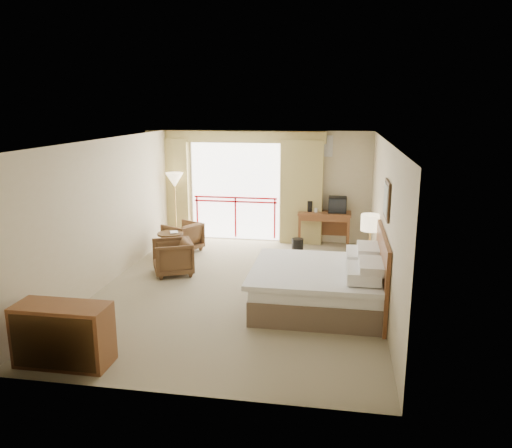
% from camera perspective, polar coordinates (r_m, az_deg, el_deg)
% --- Properties ---
extents(floor, '(7.00, 7.00, 0.00)m').
position_cam_1_polar(floor, '(9.25, -1.87, -7.39)').
color(floor, gray).
rests_on(floor, ground).
extents(ceiling, '(7.00, 7.00, 0.00)m').
position_cam_1_polar(ceiling, '(8.66, -2.01, 9.55)').
color(ceiling, white).
rests_on(ceiling, wall_back).
extents(wall_back, '(5.00, 0.00, 5.00)m').
position_cam_1_polar(wall_back, '(12.25, 1.32, 4.33)').
color(wall_back, '#C7B890').
rests_on(wall_back, ground).
extents(wall_front, '(5.00, 0.00, 5.00)m').
position_cam_1_polar(wall_front, '(5.60, -9.10, -6.95)').
color(wall_front, '#C7B890').
rests_on(wall_front, ground).
extents(wall_left, '(0.00, 7.00, 7.00)m').
position_cam_1_polar(wall_left, '(9.66, -16.63, 1.31)').
color(wall_left, '#C7B890').
rests_on(wall_left, ground).
extents(wall_right, '(0.00, 7.00, 7.00)m').
position_cam_1_polar(wall_right, '(8.72, 14.38, 0.18)').
color(wall_right, '#C7B890').
rests_on(wall_right, ground).
extents(balcony_door, '(2.40, 0.00, 2.40)m').
position_cam_1_polar(balcony_door, '(12.39, -2.37, 3.73)').
color(balcony_door, white).
rests_on(balcony_door, wall_back).
extents(balcony_railing, '(2.09, 0.03, 1.02)m').
position_cam_1_polar(balcony_railing, '(12.44, -2.37, 1.95)').
color(balcony_railing, red).
rests_on(balcony_railing, wall_back).
extents(curtain_left, '(1.00, 0.26, 2.50)m').
position_cam_1_polar(curtain_left, '(12.70, -9.82, 4.01)').
color(curtain_left, '#99894D').
rests_on(curtain_left, wall_back).
extents(curtain_right, '(1.00, 0.26, 2.50)m').
position_cam_1_polar(curtain_right, '(12.02, 5.23, 3.63)').
color(curtain_right, '#99894D').
rests_on(curtain_right, wall_back).
extents(valance, '(4.40, 0.22, 0.28)m').
position_cam_1_polar(valance, '(12.14, -2.53, 9.94)').
color(valance, '#99894D').
rests_on(valance, wall_back).
extents(hvac_vent, '(0.50, 0.04, 0.50)m').
position_cam_1_polar(hvac_vent, '(11.98, 7.56, 8.84)').
color(hvac_vent, silver).
rests_on(hvac_vent, wall_back).
extents(bed, '(2.13, 2.06, 0.97)m').
position_cam_1_polar(bed, '(8.39, 7.43, -6.97)').
color(bed, brown).
rests_on(bed, floor).
extents(headboard, '(0.06, 2.10, 1.30)m').
position_cam_1_polar(headboard, '(8.33, 14.15, -5.44)').
color(headboard, brown).
rests_on(headboard, wall_right).
extents(framed_art, '(0.04, 0.72, 0.60)m').
position_cam_1_polar(framed_art, '(8.03, 14.72, 2.69)').
color(framed_art, black).
rests_on(framed_art, wall_right).
extents(nightstand, '(0.43, 0.51, 0.59)m').
position_cam_1_polar(nightstand, '(9.87, 12.75, -4.56)').
color(nightstand, brown).
rests_on(nightstand, floor).
extents(table_lamp, '(0.38, 0.38, 0.66)m').
position_cam_1_polar(table_lamp, '(9.70, 12.98, 0.08)').
color(table_lamp, tan).
rests_on(table_lamp, nightstand).
extents(phone, '(0.20, 0.18, 0.08)m').
position_cam_1_polar(phone, '(9.63, 12.60, -2.96)').
color(phone, black).
rests_on(phone, nightstand).
extents(desk, '(1.24, 0.60, 0.81)m').
position_cam_1_polar(desk, '(12.06, 7.82, 0.58)').
color(desk, brown).
rests_on(desk, floor).
extents(tv, '(0.42, 0.33, 0.38)m').
position_cam_1_polar(tv, '(11.92, 9.31, 2.18)').
color(tv, black).
rests_on(tv, desk).
extents(coffee_maker, '(0.13, 0.13, 0.26)m').
position_cam_1_polar(coffee_maker, '(11.96, 6.18, 2.03)').
color(coffee_maker, black).
rests_on(coffee_maker, desk).
extents(cup, '(0.09, 0.09, 0.10)m').
position_cam_1_polar(cup, '(11.92, 6.88, 1.57)').
color(cup, white).
rests_on(cup, desk).
extents(wastebasket, '(0.32, 0.32, 0.33)m').
position_cam_1_polar(wastebasket, '(11.42, 4.76, -2.48)').
color(wastebasket, black).
rests_on(wastebasket, floor).
extents(armchair_far, '(0.99, 0.98, 0.67)m').
position_cam_1_polar(armchair_far, '(11.68, -8.31, -3.06)').
color(armchair_far, '#49301D').
rests_on(armchair_far, floor).
extents(armchair_near, '(1.00, 0.99, 0.69)m').
position_cam_1_polar(armchair_near, '(10.15, -9.42, -5.64)').
color(armchair_near, '#49301D').
rests_on(armchair_near, floor).
extents(side_table, '(0.55, 0.55, 0.60)m').
position_cam_1_polar(side_table, '(10.95, -9.74, -1.99)').
color(side_table, black).
rests_on(side_table, floor).
extents(book, '(0.24, 0.27, 0.02)m').
position_cam_1_polar(book, '(10.90, -9.78, -1.00)').
color(book, white).
rests_on(book, side_table).
extents(floor_lamp, '(0.43, 0.43, 1.70)m').
position_cam_1_polar(floor_lamp, '(12.24, -9.29, 4.70)').
color(floor_lamp, tan).
rests_on(floor_lamp, floor).
extents(dresser, '(1.22, 0.52, 0.81)m').
position_cam_1_polar(dresser, '(7.03, -21.19, -11.72)').
color(dresser, brown).
rests_on(dresser, floor).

